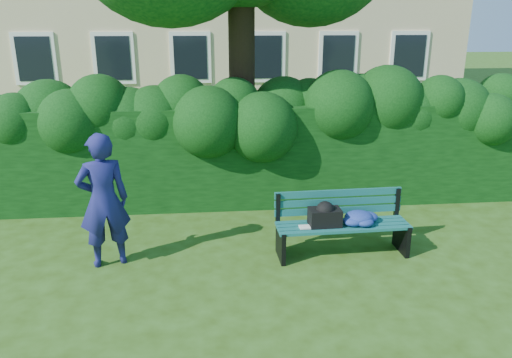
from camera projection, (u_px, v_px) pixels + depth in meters
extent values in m
plane|color=#2C4810|center=(260.00, 254.00, 7.18)|extent=(80.00, 80.00, 0.00)
cube|color=white|center=(35.00, 59.00, 15.45)|extent=(1.30, 0.08, 1.60)
cube|color=black|center=(34.00, 59.00, 15.41)|extent=(1.05, 0.04, 1.35)
cube|color=white|center=(114.00, 58.00, 15.67)|extent=(1.30, 0.08, 1.60)
cube|color=black|center=(114.00, 58.00, 15.63)|extent=(1.05, 0.04, 1.35)
cube|color=white|center=(191.00, 58.00, 15.89)|extent=(1.30, 0.08, 1.60)
cube|color=black|center=(191.00, 58.00, 15.85)|extent=(1.05, 0.04, 1.35)
cube|color=white|center=(265.00, 57.00, 16.10)|extent=(1.30, 0.08, 1.60)
cube|color=black|center=(265.00, 57.00, 16.07)|extent=(1.05, 0.04, 1.35)
cube|color=white|center=(338.00, 56.00, 16.32)|extent=(1.30, 0.08, 1.60)
cube|color=black|center=(338.00, 57.00, 16.28)|extent=(1.05, 0.04, 1.35)
cube|color=white|center=(409.00, 56.00, 16.54)|extent=(1.30, 0.08, 1.60)
cube|color=black|center=(409.00, 56.00, 16.50)|extent=(1.05, 0.04, 1.35)
cube|color=black|center=(248.00, 154.00, 8.98)|extent=(10.00, 1.00, 1.80)
cylinder|color=black|center=(242.00, 60.00, 8.99)|extent=(0.47, 0.47, 5.01)
cube|color=#0D4041|center=(347.00, 231.00, 6.88)|extent=(1.88, 0.16, 0.04)
cube|color=#0D4041|center=(344.00, 227.00, 6.99)|extent=(1.88, 0.16, 0.04)
cube|color=#0D4041|center=(342.00, 224.00, 7.10)|extent=(1.88, 0.16, 0.04)
cube|color=#0D4041|center=(339.00, 221.00, 7.22)|extent=(1.88, 0.16, 0.04)
cube|color=#0D4041|center=(338.00, 210.00, 7.25)|extent=(1.88, 0.10, 0.10)
cube|color=#0D4041|center=(338.00, 202.00, 7.22)|extent=(1.88, 0.10, 0.10)
cube|color=#0D4041|center=(339.00, 193.00, 7.19)|extent=(1.88, 0.10, 0.10)
cube|color=black|center=(281.00, 244.00, 7.01)|extent=(0.08, 0.50, 0.44)
cube|color=black|center=(278.00, 209.00, 7.12)|extent=(0.06, 0.06, 0.45)
cube|color=black|center=(282.00, 231.00, 6.89)|extent=(0.07, 0.42, 0.05)
cube|color=black|center=(402.00, 237.00, 7.23)|extent=(0.08, 0.50, 0.44)
cube|color=black|center=(397.00, 203.00, 7.34)|extent=(0.06, 0.06, 0.45)
cube|color=black|center=(404.00, 224.00, 7.11)|extent=(0.07, 0.42, 0.05)
cube|color=white|center=(306.00, 227.00, 6.92)|extent=(0.18, 0.14, 0.02)
cube|color=black|center=(325.00, 217.00, 6.97)|extent=(0.45, 0.29, 0.25)
imported|color=navy|center=(103.00, 201.00, 6.64)|extent=(0.78, 0.63, 1.86)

